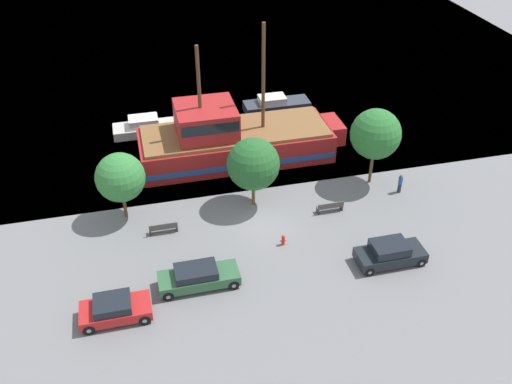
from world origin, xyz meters
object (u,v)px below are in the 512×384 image
fire_hydrant (283,240)px  pedestrian_walking_near (400,183)px  parked_car_curb_rear (390,253)px  bench_promenade_west (163,228)px  parked_car_curb_front (115,309)px  pirate_ship (232,139)px  moored_boat_outer (276,105)px  moored_boat_dockside (148,127)px  parked_car_curb_mid (198,277)px  bench_promenade_east (330,207)px

fire_hydrant → pedestrian_walking_near: size_ratio=0.49×
parked_car_curb_rear → bench_promenade_west: 15.10m
parked_car_curb_front → bench_promenade_west: size_ratio=2.06×
bench_promenade_west → parked_car_curb_front: bearing=-116.2°
pirate_ship → moored_boat_outer: pirate_ship is taller
moored_boat_dockside → fire_hydrant: 19.13m
bench_promenade_west → moored_boat_outer: bearing=52.3°
pedestrian_walking_near → moored_boat_dockside: bearing=141.6°
parked_car_curb_rear → bench_promenade_west: bearing=154.8°
bench_promenade_west → pedestrian_walking_near: 17.79m
moored_boat_dockside → fire_hydrant: (7.31, -17.68, -0.17)m
moored_boat_dockside → parked_car_curb_mid: (1.23, -20.18, 0.13)m
parked_car_curb_mid → pirate_ship: bearing=70.3°
moored_boat_dockside → bench_promenade_east: size_ratio=3.29×
bench_promenade_west → parked_car_curb_mid: bearing=-75.0°
parked_car_curb_mid → bench_promenade_east: (10.34, 5.18, -0.27)m
moored_boat_dockside → parked_car_curb_mid: size_ratio=1.29×
parked_car_curb_front → parked_car_curb_rear: bearing=2.2°
parked_car_curb_mid → pedestrian_walking_near: (16.26, 6.32, 0.07)m
parked_car_curb_mid → fire_hydrant: (6.08, 2.50, -0.30)m
moored_boat_dockside → parked_car_curb_front: (-3.76, -21.65, 0.12)m
parked_car_curb_mid → parked_car_curb_front: bearing=-163.5°
parked_car_curb_front → bench_promenade_west: bearing=63.8°
moored_boat_dockside → bench_promenade_west: bearing=-91.1°
parked_car_curb_front → fire_hydrant: parked_car_curb_front is taller
bench_promenade_east → moored_boat_dockside: bearing=127.7°
parked_car_curb_front → parked_car_curb_mid: size_ratio=0.82×
fire_hydrant → bench_promenade_east: bench_promenade_east is taller
moored_boat_outer → pirate_ship: bearing=-128.0°
pedestrian_walking_near → parked_car_curb_mid: bearing=-158.8°
moored_boat_outer → bench_promenade_west: moored_boat_outer is taller
parked_car_curb_mid → pedestrian_walking_near: bearing=21.2°
moored_boat_dockside → parked_car_curb_mid: moored_boat_dockside is taller
parked_car_curb_mid → bench_promenade_east: bearing=26.6°
parked_car_curb_front → bench_promenade_east: 16.72m
parked_car_curb_rear → pedestrian_walking_near: 8.22m
bench_promenade_east → pirate_ship: bearing=120.1°
parked_car_curb_front → parked_car_curb_rear: size_ratio=0.91×
moored_boat_outer → parked_car_curb_front: 28.03m
parked_car_curb_front → parked_car_curb_mid: 5.20m
moored_boat_dockside → moored_boat_outer: 12.20m
parked_car_curb_front → parked_car_curb_mid: bearing=16.5°
moored_boat_outer → parked_car_curb_mid: (-10.88, -21.63, 0.12)m
parked_car_curb_rear → parked_car_curb_mid: bearing=176.2°
parked_car_curb_front → bench_promenade_west: 7.90m
pedestrian_walking_near → parked_car_curb_rear: bearing=-120.0°
pirate_ship → bench_promenade_east: bearing=-59.9°
parked_car_curb_front → parked_car_curb_mid: parked_car_curb_mid is taller
moored_boat_outer → parked_car_curb_rear: parked_car_curb_rear is taller
parked_car_curb_mid → moored_boat_dockside: bearing=93.5°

